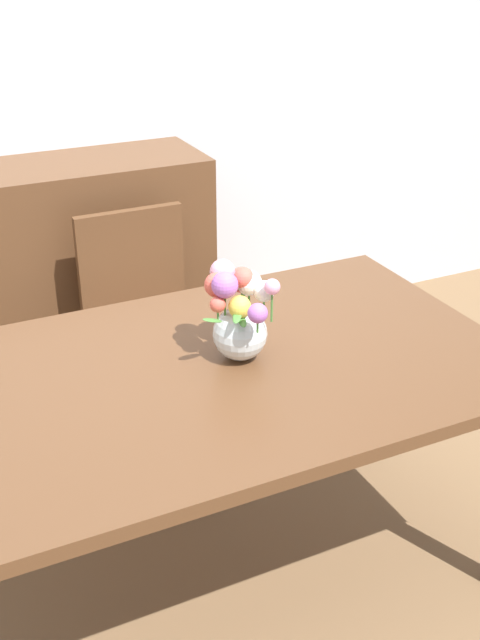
{
  "coord_description": "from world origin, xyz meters",
  "views": [
    {
      "loc": [
        -0.75,
        -1.74,
        1.86
      ],
      "look_at": [
        0.09,
        0.02,
        0.87
      ],
      "focal_mm": 44.06,
      "sensor_mm": 36.0,
      "label": 1
    }
  ],
  "objects_px": {
    "dining_table": "(213,392)",
    "dresser": "(44,284)",
    "chair_far": "(143,312)",
    "flower_vase": "(239,313)"
  },
  "relations": [
    {
      "from": "dining_table",
      "to": "dresser",
      "type": "xyz_separation_m",
      "value": [
        -0.19,
        1.33,
        -0.17
      ]
    },
    {
      "from": "dresser",
      "to": "chair_far",
      "type": "bearing_deg",
      "value": -60.0
    },
    {
      "from": "chair_far",
      "to": "flower_vase",
      "type": "relative_size",
      "value": 3.28
    },
    {
      "from": "chair_far",
      "to": "dresser",
      "type": "height_order",
      "value": "dresser"
    },
    {
      "from": "dresser",
      "to": "flower_vase",
      "type": "xyz_separation_m",
      "value": [
        0.29,
        -1.3,
        0.38
      ]
    },
    {
      "from": "dining_table",
      "to": "chair_far",
      "type": "bearing_deg",
      "value": 84.45
    },
    {
      "from": "chair_far",
      "to": "dining_table",
      "type": "bearing_deg",
      "value": 84.45
    },
    {
      "from": "chair_far",
      "to": "flower_vase",
      "type": "bearing_deg",
      "value": 90.9
    },
    {
      "from": "dresser",
      "to": "dining_table",
      "type": "bearing_deg",
      "value": -81.85
    },
    {
      "from": "chair_far",
      "to": "dresser",
      "type": "bearing_deg",
      "value": -60.0
    }
  ]
}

